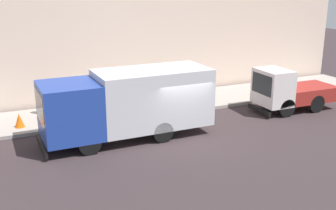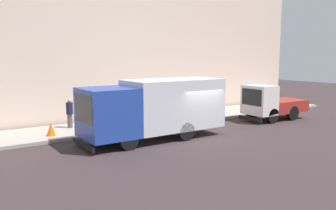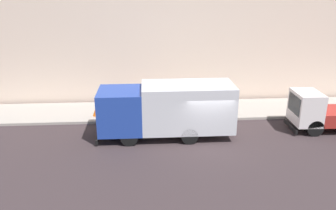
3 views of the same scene
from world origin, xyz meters
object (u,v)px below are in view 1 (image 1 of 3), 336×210
Objects in this scene: small_flatbed_truck at (288,91)px; pedestrian_standing at (46,98)px; traffic_cone_orange at (19,120)px; pedestrian_walking at (74,101)px; street_sign_post at (98,93)px; large_utility_truck at (129,102)px.

pedestrian_standing is (4.23, 12.10, -0.05)m from small_flatbed_truck.
small_flatbed_truck reaches higher than pedestrian_standing.
small_flatbed_truck is 13.88m from traffic_cone_orange.
pedestrian_walking is 1.49m from street_sign_post.
pedestrian_walking is 1.02× the size of pedestrian_standing.
pedestrian_walking is at bearing 75.54° from small_flatbed_truck.
large_utility_truck reaches higher than pedestrian_standing.
traffic_cone_orange is at bearing 79.53° from street_sign_post.
pedestrian_walking is (3.37, 1.71, -0.63)m from large_utility_truck.
pedestrian_walking is at bearing -83.02° from traffic_cone_orange.
large_utility_truck is 1.62× the size of small_flatbed_truck.
pedestrian_standing is at bearing 32.99° from large_utility_truck.
small_flatbed_truck is 2.80× the size of pedestrian_standing.
large_utility_truck reaches higher than small_flatbed_truck.
traffic_cone_orange is at bearing 55.32° from large_utility_truck.
traffic_cone_orange is at bearing 75.26° from pedestrian_walking.
pedestrian_walking is 0.70× the size of street_sign_post.
street_sign_post is (-2.12, -2.16, 0.56)m from pedestrian_standing.
pedestrian_standing is at bearing 72.23° from small_flatbed_truck.
large_utility_truck reaches higher than street_sign_post.
street_sign_post is at bearing 79.49° from small_flatbed_truck.
street_sign_post is at bearing -158.07° from pedestrian_walking.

